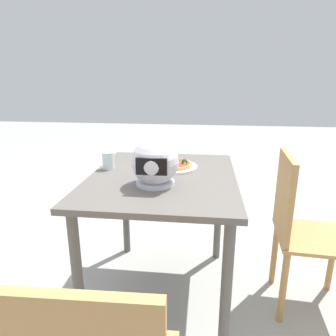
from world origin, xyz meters
name	(u,v)px	position (x,y,z in m)	size (l,w,h in m)	color
ground_plane	(163,292)	(0.00, 0.00, 0.00)	(14.00, 14.00, 0.00)	#9E9E99
dining_table	(163,193)	(0.00, 0.00, 0.66)	(0.80, 1.00, 0.77)	#5B5651
pizza_plate	(173,167)	(-0.04, -0.16, 0.78)	(0.29, 0.29, 0.01)	white
pizza	(173,164)	(-0.04, -0.16, 0.79)	(0.23, 0.23, 0.05)	tan
motorcycle_helmet	(155,163)	(0.02, 0.15, 0.88)	(0.24, 0.24, 0.24)	silver
drinking_glass	(108,161)	(0.33, -0.09, 0.82)	(0.07, 0.07, 0.10)	silver
chair_side	(299,225)	(-0.76, -0.01, 0.51)	(0.43, 0.43, 0.90)	#B7844C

